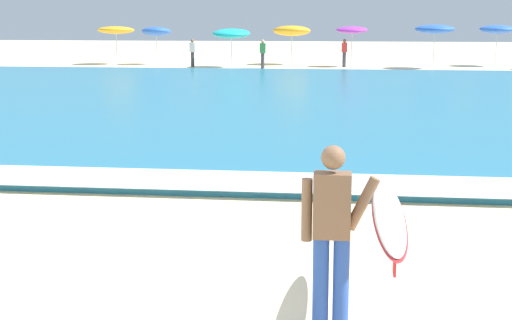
# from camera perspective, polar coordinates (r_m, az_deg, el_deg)

# --- Properties ---
(ground_plane) EXTENTS (160.00, 160.00, 0.00)m
(ground_plane) POSITION_cam_1_polar(r_m,az_deg,el_deg) (7.63, -7.68, -11.34)
(ground_plane) COLOR beige
(sea) EXTENTS (120.00, 28.00, 0.14)m
(sea) POSITION_cam_1_polar(r_m,az_deg,el_deg) (25.89, 2.84, 4.60)
(sea) COLOR teal
(sea) RESTS_ON ground
(surf_foam) EXTENTS (120.00, 1.57, 0.01)m
(surf_foam) POSITION_cam_1_polar(r_m,az_deg,el_deg) (12.70, -1.55, -1.56)
(surf_foam) COLOR white
(surf_foam) RESTS_ON sea
(surfer_with_board) EXTENTS (0.93, 2.98, 1.73)m
(surfer_with_board) POSITION_cam_1_polar(r_m,az_deg,el_deg) (6.92, 7.83, -4.63)
(surfer_with_board) COLOR #284CA3
(surfer_with_board) RESTS_ON ground
(beach_umbrella_0) EXTENTS (2.18, 2.19, 2.29)m
(beach_umbrella_0) POSITION_cam_1_polar(r_m,az_deg,el_deg) (46.47, -10.49, 9.59)
(beach_umbrella_0) COLOR beige
(beach_umbrella_0) RESTS_ON ground
(beach_umbrella_1) EXTENTS (1.73, 1.76, 2.28)m
(beach_umbrella_1) POSITION_cam_1_polar(r_m,az_deg,el_deg) (45.96, -7.52, 9.57)
(beach_umbrella_1) COLOR beige
(beach_umbrella_1) RESTS_ON ground
(beach_umbrella_2) EXTENTS (2.11, 2.14, 2.23)m
(beach_umbrella_2) POSITION_cam_1_polar(r_m,az_deg,el_deg) (43.07, -1.87, 9.50)
(beach_umbrella_2) COLOR beige
(beach_umbrella_2) RESTS_ON ground
(beach_umbrella_3) EXTENTS (2.22, 2.26, 2.36)m
(beach_umbrella_3) POSITION_cam_1_polar(r_m,az_deg,el_deg) (45.57, 2.70, 9.69)
(beach_umbrella_3) COLOR beige
(beach_umbrella_3) RESTS_ON ground
(beach_umbrella_4) EXTENTS (1.79, 1.81, 2.31)m
(beach_umbrella_4) POSITION_cam_1_polar(r_m,az_deg,el_deg) (43.88, 7.24, 9.69)
(beach_umbrella_4) COLOR beige
(beach_umbrella_4) RESTS_ON ground
(beach_umbrella_5) EXTENTS (2.16, 2.16, 2.40)m
(beach_umbrella_5) POSITION_cam_1_polar(r_m,az_deg,el_deg) (43.10, 13.31, 9.56)
(beach_umbrella_5) COLOR beige
(beach_umbrella_5) RESTS_ON ground
(beach_umbrella_6) EXTENTS (2.00, 2.00, 2.35)m
(beach_umbrella_6) POSITION_cam_1_polar(r_m,az_deg,el_deg) (46.04, 17.70, 9.35)
(beach_umbrella_6) COLOR beige
(beach_umbrella_6) RESTS_ON ground
(beachgoer_near_row_left) EXTENTS (0.32, 0.20, 1.58)m
(beachgoer_near_row_left) POSITION_cam_1_polar(r_m,az_deg,el_deg) (42.15, 0.51, 8.06)
(beachgoer_near_row_left) COLOR #383842
(beachgoer_near_row_left) RESTS_ON ground
(beachgoer_near_row_mid) EXTENTS (0.32, 0.20, 1.58)m
(beachgoer_near_row_mid) POSITION_cam_1_polar(r_m,az_deg,el_deg) (43.41, 6.67, 8.07)
(beachgoer_near_row_mid) COLOR #383842
(beachgoer_near_row_mid) RESTS_ON ground
(beachgoer_near_row_right) EXTENTS (0.32, 0.20, 1.58)m
(beachgoer_near_row_right) POSITION_cam_1_polar(r_m,az_deg,el_deg) (43.35, -4.80, 8.10)
(beachgoer_near_row_right) COLOR #383842
(beachgoer_near_row_right) RESTS_ON ground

